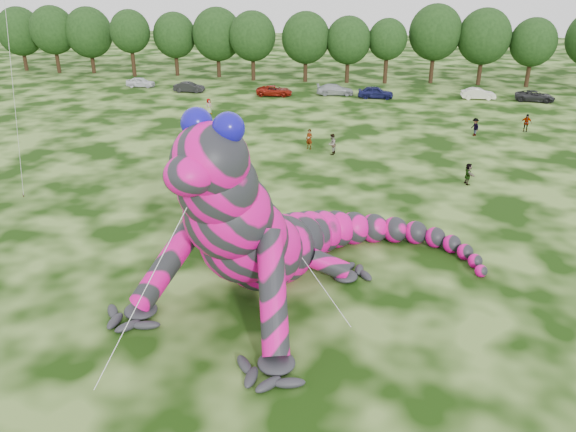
# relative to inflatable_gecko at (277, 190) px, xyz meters

# --- Properties ---
(ground) EXTENTS (240.00, 240.00, 0.00)m
(ground) POSITION_rel_inflatable_gecko_xyz_m (4.39, -1.99, -4.92)
(ground) COLOR #16330A
(ground) RESTS_ON ground
(inflatable_gecko) EXTENTS (22.68, 24.41, 9.83)m
(inflatable_gecko) POSITION_rel_inflatable_gecko_xyz_m (0.00, 0.00, 0.00)
(inflatable_gecko) COLOR #DA0780
(inflatable_gecko) RESTS_ON ground
(tree_0) EXTENTS (6.91, 6.22, 9.51)m
(tree_0) POSITION_rel_inflatable_gecko_xyz_m (-50.17, 57.25, -0.16)
(tree_0) COLOR black
(tree_0) RESTS_ON ground
(tree_1) EXTENTS (6.74, 6.07, 9.81)m
(tree_1) POSITION_rel_inflatable_gecko_xyz_m (-43.97, 56.07, -0.01)
(tree_1) COLOR black
(tree_1) RESTS_ON ground
(tree_2) EXTENTS (7.04, 6.34, 9.64)m
(tree_2) POSITION_rel_inflatable_gecko_xyz_m (-38.63, 56.78, -0.10)
(tree_2) COLOR black
(tree_2) RESTS_ON ground
(tree_3) EXTENTS (5.81, 5.23, 9.44)m
(tree_3) POSITION_rel_inflatable_gecko_xyz_m (-31.33, 55.08, -0.20)
(tree_3) COLOR black
(tree_3) RESTS_ON ground
(tree_4) EXTENTS (6.22, 5.60, 9.06)m
(tree_4) POSITION_rel_inflatable_gecko_xyz_m (-25.25, 56.73, -0.39)
(tree_4) COLOR black
(tree_4) RESTS_ON ground
(tree_5) EXTENTS (7.16, 6.44, 9.80)m
(tree_5) POSITION_rel_inflatable_gecko_xyz_m (-18.74, 56.45, -0.02)
(tree_5) COLOR black
(tree_5) RESTS_ON ground
(tree_6) EXTENTS (6.52, 5.86, 9.49)m
(tree_6) POSITION_rel_inflatable_gecko_xyz_m (-13.17, 54.70, -0.17)
(tree_6) COLOR black
(tree_6) RESTS_ON ground
(tree_7) EXTENTS (6.68, 6.01, 9.48)m
(tree_7) POSITION_rel_inflatable_gecko_xyz_m (-5.69, 54.82, -0.18)
(tree_7) COLOR black
(tree_7) RESTS_ON ground
(tree_8) EXTENTS (6.14, 5.53, 8.94)m
(tree_8) POSITION_rel_inflatable_gecko_xyz_m (0.17, 55.00, -0.45)
(tree_8) COLOR black
(tree_8) RESTS_ON ground
(tree_9) EXTENTS (5.27, 4.74, 8.68)m
(tree_9) POSITION_rel_inflatable_gecko_xyz_m (5.45, 55.36, -0.58)
(tree_9) COLOR black
(tree_9) RESTS_ON ground
(tree_10) EXTENTS (7.09, 6.38, 10.50)m
(tree_10) POSITION_rel_inflatable_gecko_xyz_m (11.78, 56.59, 0.33)
(tree_10) COLOR black
(tree_10) RESTS_ON ground
(tree_11) EXTENTS (7.01, 6.31, 10.07)m
(tree_11) POSITION_rel_inflatable_gecko_xyz_m (18.17, 56.21, 0.12)
(tree_11) COLOR black
(tree_11) RESTS_ON ground
(tree_12) EXTENTS (5.99, 5.39, 8.97)m
(tree_12) POSITION_rel_inflatable_gecko_xyz_m (24.40, 55.75, -0.43)
(tree_12) COLOR black
(tree_12) RESTS_ON ground
(car_0) EXTENTS (3.86, 1.59, 1.31)m
(car_0) POSITION_rel_inflatable_gecko_xyz_m (-27.15, 47.34, -4.26)
(car_0) COLOR white
(car_0) RESTS_ON ground
(car_1) EXTENTS (3.96, 1.44, 1.30)m
(car_1) POSITION_rel_inflatable_gecko_xyz_m (-19.58, 45.06, -4.27)
(car_1) COLOR black
(car_1) RESTS_ON ground
(car_2) EXTENTS (4.66, 2.39, 1.26)m
(car_2) POSITION_rel_inflatable_gecko_xyz_m (-8.30, 44.67, -4.29)
(car_2) COLOR maroon
(car_2) RESTS_ON ground
(car_3) EXTENTS (4.88, 2.56, 1.35)m
(car_3) POSITION_rel_inflatable_gecko_xyz_m (-0.78, 46.33, -4.24)
(car_3) COLOR #A0A4A9
(car_3) RESTS_ON ground
(car_4) EXTENTS (4.38, 1.84, 1.48)m
(car_4) POSITION_rel_inflatable_gecko_xyz_m (4.32, 45.14, -4.18)
(car_4) COLOR #151748
(car_4) RESTS_ON ground
(car_5) EXTENTS (4.13, 1.58, 1.34)m
(car_5) POSITION_rel_inflatable_gecko_xyz_m (16.75, 46.56, -4.25)
(car_5) COLOR silver
(car_5) RESTS_ON ground
(car_6) EXTENTS (4.83, 2.77, 1.27)m
(car_6) POSITION_rel_inflatable_gecko_xyz_m (23.32, 46.37, -4.28)
(car_6) COLOR black
(car_6) RESTS_ON ground
(spectator_5) EXTENTS (0.81, 1.57, 1.62)m
(spectator_5) POSITION_rel_inflatable_gecko_xyz_m (11.58, 15.83, -4.11)
(spectator_5) COLOR gray
(spectator_5) RESTS_ON ground
(spectator_1) EXTENTS (0.86, 1.01, 1.82)m
(spectator_1) POSITION_rel_inflatable_gecko_xyz_m (0.95, 21.51, -4.01)
(spectator_1) COLOR gray
(spectator_1) RESTS_ON ground
(spectator_3) EXTENTS (1.08, 0.60, 1.75)m
(spectator_3) POSITION_rel_inflatable_gecko_xyz_m (19.15, 31.89, -4.04)
(spectator_3) COLOR gray
(spectator_3) RESTS_ON ground
(spectator_0) EXTENTS (0.77, 0.68, 1.79)m
(spectator_0) POSITION_rel_inflatable_gecko_xyz_m (-1.17, 22.81, -4.02)
(spectator_0) COLOR gray
(spectator_0) RESTS_ON ground
(spectator_4) EXTENTS (0.92, 0.98, 1.68)m
(spectator_4) POSITION_rel_inflatable_gecko_xyz_m (-13.71, 34.13, -4.08)
(spectator_4) COLOR gray
(spectator_4) RESTS_ON ground
(spectator_2) EXTENTS (1.02, 1.26, 1.71)m
(spectator_2) POSITION_rel_inflatable_gecko_xyz_m (13.97, 29.60, -4.06)
(spectator_2) COLOR gray
(spectator_2) RESTS_ON ground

